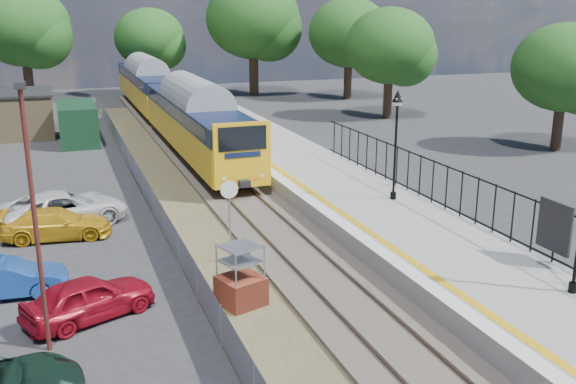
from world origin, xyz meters
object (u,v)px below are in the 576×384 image
car_red (89,298)px  car_blue (6,279)px  carpark_lamp (33,205)px  car_white (62,209)px  car_yellow (56,224)px  brick_plinth (241,277)px  victorian_lamp_north (397,119)px  train (166,98)px  speed_sign (229,208)px

car_red → car_blue: (-2.34, 2.43, -0.05)m
carpark_lamp → car_white: 10.97m
car_white → car_blue: bearing=148.6°
car_white → car_yellow: bearing=153.6°
brick_plinth → car_yellow: (-5.12, 8.17, -0.34)m
car_red → car_yellow: car_red is taller
victorian_lamp_north → brick_plinth: victorian_lamp_north is taller
car_red → car_yellow: (-0.80, 7.50, -0.05)m
train → car_white: (-7.89, -21.11, -1.61)m
car_blue → car_yellow: size_ratio=0.88×
speed_sign → car_yellow: speed_sign is taller
car_red → car_blue: size_ratio=1.05×
victorian_lamp_north → car_yellow: bearing=170.1°
speed_sign → car_white: bearing=128.3°
brick_plinth → speed_sign: bearing=80.5°
train → brick_plinth: size_ratio=21.01×
car_white → train: bearing=-36.5°
car_yellow → car_white: car_white is taller
carpark_lamp → car_white: bearing=86.7°
victorian_lamp_north → train: (-5.30, 24.93, -1.96)m
carpark_lamp → car_red: carpark_lamp is taller
train → brick_plinth: 30.94m
brick_plinth → carpark_lamp: size_ratio=0.28×
carpark_lamp → car_white: (0.60, 10.46, -3.25)m
victorian_lamp_north → train: victorian_lamp_north is taller
brick_plinth → car_red: bearing=171.2°
brick_plinth → car_red: 4.39m
car_red → car_blue: bearing=20.8°
car_blue → victorian_lamp_north: bearing=-75.6°
train → brick_plinth: bearing=-95.6°
carpark_lamp → car_yellow: size_ratio=1.70×
car_blue → car_white: bearing=-11.3°
victorian_lamp_north → car_blue: 15.69m
train → brick_plinth: train is taller
victorian_lamp_north → car_yellow: victorian_lamp_north is taller
train → car_yellow: (-8.16, -22.59, -1.75)m
train → car_blue: 29.36m
speed_sign → car_white: 8.51m
victorian_lamp_north → carpark_lamp: 15.31m
brick_plinth → carpark_lamp: bearing=-171.6°
carpark_lamp → car_red: bearing=52.6°
car_white → victorian_lamp_north: bearing=-122.1°
brick_plinth → speed_sign: speed_sign is taller
brick_plinth → car_red: (-4.32, 0.67, -0.29)m
brick_plinth → car_yellow: bearing=122.1°
car_red → car_white: 8.99m
train → speed_sign: (-2.50, -27.55, -0.24)m
victorian_lamp_north → car_white: (-13.19, 3.82, -3.57)m
carpark_lamp → car_yellow: 9.60m
car_red → car_yellow: bearing=-17.0°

